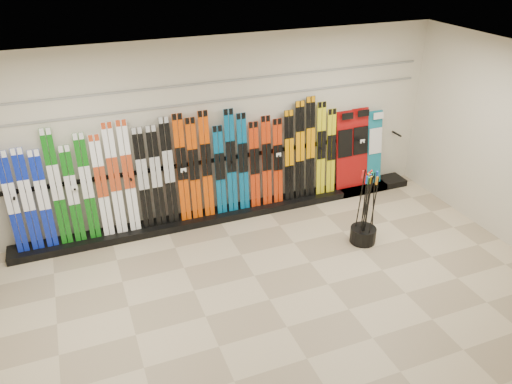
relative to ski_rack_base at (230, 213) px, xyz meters
name	(u,v)px	position (x,y,z in m)	size (l,w,h in m)	color
floor	(270,300)	(-0.22, -2.28, -0.06)	(8.00, 8.00, 0.00)	gray
back_wall	(210,132)	(-0.22, 0.22, 1.44)	(8.00, 8.00, 0.00)	beige
ceiling	(273,78)	(-0.22, -2.28, 2.94)	(8.00, 8.00, 0.00)	silver
ski_rack_base	(230,213)	(0.00, 0.00, 0.00)	(8.00, 0.40, 0.12)	black
skis	(188,171)	(-0.68, 0.02, 0.89)	(5.36, 0.18, 1.82)	#0D21AA
snowboards	(359,149)	(2.53, 0.07, 0.77)	(0.95, 0.23, 1.45)	#990C0C
pole_bin	(363,235)	(1.69, -1.53, 0.07)	(0.40, 0.40, 0.25)	black
ski_poles	(367,208)	(1.69, -1.54, 0.55)	(0.37, 0.31, 1.18)	black
slatwall_rail_0	(209,102)	(-0.22, 0.20, 1.94)	(7.60, 0.02, 0.03)	gray
slatwall_rail_1	(208,83)	(-0.22, 0.20, 2.24)	(7.60, 0.02, 0.03)	gray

